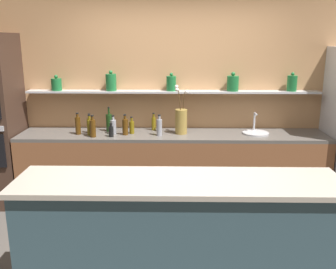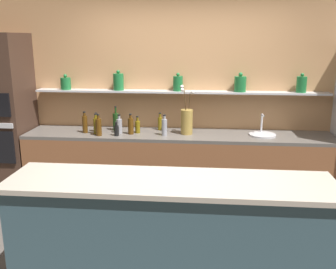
% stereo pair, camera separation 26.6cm
% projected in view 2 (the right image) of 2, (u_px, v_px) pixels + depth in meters
% --- Properties ---
extents(ground_plane, '(12.00, 12.00, 0.00)m').
position_uv_depth(ground_plane, '(175.00, 256.00, 3.64)').
color(ground_plane, '#4C4742').
extents(back_wall_unit, '(5.20, 0.28, 2.60)m').
position_uv_depth(back_wall_unit, '(185.00, 98.00, 4.85)').
color(back_wall_unit, tan).
rests_on(back_wall_unit, ground_plane).
extents(back_counter_unit, '(3.78, 0.62, 0.92)m').
position_uv_depth(back_counter_unit, '(178.00, 169.00, 4.73)').
color(back_counter_unit, brown).
rests_on(back_counter_unit, ground_plane).
extents(island_counter, '(2.50, 0.61, 1.02)m').
position_uv_depth(island_counter, '(170.00, 240.00, 2.95)').
color(island_counter, '#334C56').
rests_on(island_counter, ground_plane).
extents(oven_tower, '(0.63, 0.64, 2.12)m').
position_uv_depth(oven_tower, '(4.00, 119.00, 4.77)').
color(oven_tower, '#3D281E').
rests_on(oven_tower, ground_plane).
extents(flower_vase, '(0.17, 0.15, 0.61)m').
position_uv_depth(flower_vase, '(187.00, 121.00, 4.56)').
color(flower_vase, olive).
rests_on(flower_vase, back_counter_unit).
extents(sink_fixture, '(0.32, 0.32, 0.25)m').
position_uv_depth(sink_fixture, '(262.00, 134.00, 4.52)').
color(sink_fixture, '#B7B7BC').
rests_on(sink_fixture, back_counter_unit).
extents(bottle_sauce_0, '(0.06, 0.06, 0.17)m').
position_uv_depth(bottle_sauce_0, '(116.00, 130.00, 4.49)').
color(bottle_sauce_0, black).
rests_on(bottle_sauce_0, back_counter_unit).
extents(bottle_wine_1, '(0.08, 0.08, 0.31)m').
position_uv_depth(bottle_wine_1, '(116.00, 121.00, 4.75)').
color(bottle_wine_1, '#193814').
rests_on(bottle_wine_1, back_counter_unit).
extents(bottle_oil_2, '(0.06, 0.06, 0.25)m').
position_uv_depth(bottle_oil_2, '(96.00, 126.00, 4.58)').
color(bottle_oil_2, brown).
rests_on(bottle_oil_2, back_counter_unit).
extents(bottle_spirit_3, '(0.07, 0.07, 0.27)m').
position_uv_depth(bottle_spirit_3, '(99.00, 127.00, 4.49)').
color(bottle_spirit_3, '#4C2D0C').
rests_on(bottle_spirit_3, back_counter_unit).
extents(bottle_oil_4, '(0.06, 0.06, 0.25)m').
position_uv_depth(bottle_oil_4, '(97.00, 124.00, 4.68)').
color(bottle_oil_4, '#47380A').
rests_on(bottle_oil_4, back_counter_unit).
extents(bottle_spirit_5, '(0.07, 0.07, 0.26)m').
position_uv_depth(bottle_spirit_5, '(164.00, 127.00, 4.50)').
color(bottle_spirit_5, gray).
rests_on(bottle_spirit_5, back_counter_unit).
extents(bottle_oil_6, '(0.05, 0.05, 0.22)m').
position_uv_depth(bottle_oil_6, '(160.00, 123.00, 4.78)').
color(bottle_oil_6, brown).
rests_on(bottle_oil_6, back_counter_unit).
extents(bottle_oil_7, '(0.06, 0.06, 0.21)m').
position_uv_depth(bottle_oil_7, '(138.00, 126.00, 4.63)').
color(bottle_oil_7, brown).
rests_on(bottle_oil_7, back_counter_unit).
extents(bottle_spirit_8, '(0.07, 0.07, 0.23)m').
position_uv_depth(bottle_spirit_8, '(119.00, 126.00, 4.61)').
color(bottle_spirit_8, gray).
rests_on(bottle_spirit_8, back_counter_unit).
extents(bottle_spirit_9, '(0.06, 0.06, 0.27)m').
position_uv_depth(bottle_spirit_9, '(85.00, 124.00, 4.63)').
color(bottle_spirit_9, '#4C2D0C').
rests_on(bottle_spirit_9, back_counter_unit).
extents(bottle_spirit_10, '(0.07, 0.07, 0.25)m').
position_uv_depth(bottle_spirit_10, '(131.00, 126.00, 4.56)').
color(bottle_spirit_10, '#4C2D0C').
rests_on(bottle_spirit_10, back_counter_unit).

